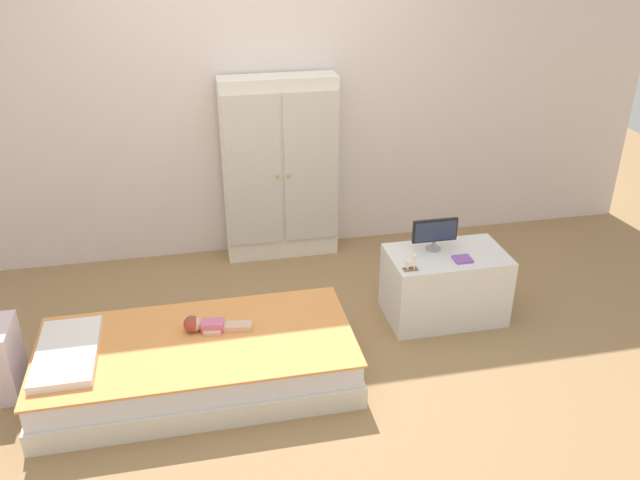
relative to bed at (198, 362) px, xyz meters
The scene contains 10 objects.
ground_plane 0.58m from the bed, 10.45° to the left, with size 10.00×10.00×0.02m, color #99754C.
back_wall 2.14m from the bed, 71.87° to the left, with size 6.40×0.05×2.70m, color silver.
bed is the anchor object (origin of this frame).
pillow 0.71m from the bed, behind, with size 0.32×0.61×0.05m, color white.
doll 0.21m from the bed, 58.64° to the left, with size 0.39×0.14×0.10m.
wardrobe 1.77m from the bed, 64.50° to the left, with size 0.86×0.27×1.41m.
tv_stand 1.69m from the bed, 13.03° to the left, with size 0.76×0.46×0.47m, color silver.
tv_monitor 1.70m from the bed, 16.24° to the left, with size 0.30×0.10×0.21m.
rocking_horse_toy 1.41m from the bed, ahead, with size 0.09×0.04×0.11m.
book_purple 1.75m from the bed, ahead, with size 0.11×0.10×0.02m, color #8E51B2.
Camera 1 is at (-0.49, -3.21, 2.45)m, focal length 36.65 mm.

